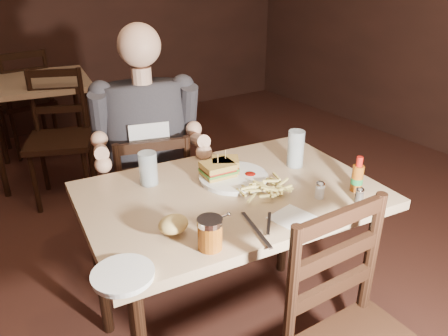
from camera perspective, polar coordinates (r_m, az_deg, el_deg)
room_shell at (r=1.27m, az=0.59°, el=17.12°), size 7.00×7.00×7.00m
main_table at (r=1.75m, az=0.92°, el=-5.55°), size 1.21×0.87×0.77m
bg_table at (r=3.70m, az=-23.47°, el=9.17°), size 0.92×0.92×0.77m
chair_far at (r=2.33m, az=-9.42°, el=-4.66°), size 0.50×0.52×0.86m
bg_chair_far at (r=4.28m, az=-24.55°, el=7.91°), size 0.47×0.50×0.93m
bg_chair_near at (r=3.25m, az=-20.74°, el=3.40°), size 0.57×0.59×0.91m
diner at (r=2.10m, az=-10.10°, el=5.79°), size 0.61×0.54×0.90m
dinner_plate at (r=1.79m, az=1.26°, el=-1.36°), size 0.31×0.31×0.02m
sandwich_left at (r=1.81m, az=0.19°, el=0.88°), size 0.14×0.13×0.10m
sandwich_right at (r=1.76m, az=-0.82°, el=0.42°), size 0.13×0.12×0.10m
fries_pile at (r=1.67m, az=5.62°, el=-2.52°), size 0.27×0.20×0.04m
ketchup_dollop at (r=1.80m, az=3.45°, el=-0.79°), size 0.05×0.05×0.01m
glass_left at (r=1.76m, az=-9.87°, el=-0.06°), size 0.08×0.08×0.13m
glass_right at (r=1.91m, az=9.35°, el=2.50°), size 0.08×0.08×0.16m
hot_sauce at (r=1.76m, az=17.07°, el=-0.75°), size 0.05×0.05×0.14m
salt_shaker at (r=1.68m, az=12.41°, el=-2.87°), size 0.04×0.04×0.06m
pepper_shaker at (r=1.69m, az=17.26°, el=-3.46°), size 0.03×0.03×0.06m
syrup_dispenser at (r=1.36m, az=-1.85°, el=-8.56°), size 0.09×0.09×0.11m
napkin at (r=1.55m, az=8.89°, el=-6.42°), size 0.16×0.15×0.00m
knife at (r=1.47m, az=4.18°, el=-8.01°), size 0.07×0.23×0.01m
fork at (r=1.50m, az=5.88°, el=-7.23°), size 0.10×0.11×0.00m
side_plate at (r=1.30m, az=-13.04°, el=-13.58°), size 0.19×0.19×0.01m
bread_roll at (r=1.43m, az=-6.62°, el=-7.31°), size 0.11×0.09×0.06m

